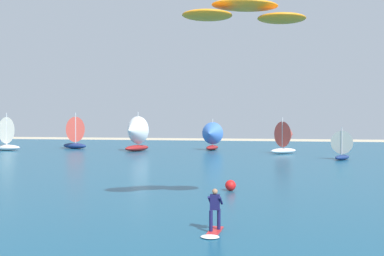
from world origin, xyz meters
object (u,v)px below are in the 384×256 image
(kite, at_px, (245,12))
(marker_buoy, at_px, (231,185))
(sailboat_mid_left, at_px, (72,132))
(sailboat_mid_right, at_px, (1,133))
(sailboat_trailing, at_px, (211,136))
(sailboat_center_horizon, at_px, (344,145))
(sailboat_heeled_over, at_px, (134,133))
(sailboat_outermost, at_px, (287,137))
(kitesurfer, at_px, (214,217))

(kite, bearing_deg, marker_buoy, 101.68)
(sailboat_mid_left, relative_size, marker_buoy, 8.28)
(sailboat_mid_right, bearing_deg, sailboat_trailing, 11.25)
(sailboat_center_horizon, bearing_deg, kite, -106.15)
(marker_buoy, bearing_deg, sailboat_trailing, 100.09)
(kite, distance_m, sailboat_mid_right, 52.82)
(sailboat_mid_right, bearing_deg, kite, -44.62)
(sailboat_center_horizon, relative_size, sailboat_mid_left, 0.65)
(sailboat_heeled_over, height_order, sailboat_mid_left, sailboat_heeled_over)
(sailboat_heeled_over, relative_size, marker_buoy, 8.30)
(sailboat_center_horizon, xyz_separation_m, sailboat_mid_right, (-46.04, 6.50, 0.83))
(sailboat_center_horizon, distance_m, sailboat_mid_left, 40.25)
(kite, height_order, sailboat_mid_right, kite)
(sailboat_outermost, bearing_deg, sailboat_heeled_over, 179.19)
(sailboat_trailing, xyz_separation_m, sailboat_mid_right, (-29.50, -5.87, 0.39))
(sailboat_outermost, relative_size, marker_buoy, 7.09)
(sailboat_center_horizon, relative_size, marker_buoy, 5.40)
(sailboat_outermost, bearing_deg, sailboat_mid_right, -178.07)
(kitesurfer, height_order, sailboat_trailing, sailboat_trailing)
(sailboat_center_horizon, distance_m, sailboat_heeled_over, 27.98)
(sailboat_mid_right, bearing_deg, sailboat_heeled_over, 4.88)
(sailboat_heeled_over, height_order, marker_buoy, sailboat_heeled_over)
(sailboat_trailing, bearing_deg, sailboat_outermost, -23.09)
(sailboat_mid_right, distance_m, marker_buoy, 47.23)
(marker_buoy, bearing_deg, sailboat_mid_right, 139.69)
(kite, xyz_separation_m, sailboat_mid_left, (-29.43, 42.91, -6.87))
(kitesurfer, relative_size, sailboat_trailing, 0.43)
(kite, bearing_deg, sailboat_mid_left, 124.45)
(kite, bearing_deg, sailboat_heeled_over, 115.08)
(marker_buoy, bearing_deg, kitesurfer, -87.78)
(kitesurfer, distance_m, sailboat_mid_left, 55.04)
(kitesurfer, bearing_deg, sailboat_center_horizon, 74.31)
(kitesurfer, xyz_separation_m, marker_buoy, (-0.40, 10.37, -0.27))
(sailboat_heeled_over, xyz_separation_m, sailboat_outermost, (20.81, -0.29, -0.37))
(sailboat_trailing, height_order, sailboat_mid_right, sailboat_mid_right)
(sailboat_center_horizon, bearing_deg, kitesurfer, -105.69)
(sailboat_mid_left, height_order, sailboat_outermost, sailboat_mid_left)
(kite, height_order, sailboat_heeled_over, kite)
(sailboat_heeled_over, distance_m, sailboat_mid_right, 19.36)
(marker_buoy, bearing_deg, sailboat_heeled_over, 117.42)
(kite, relative_size, sailboat_heeled_over, 1.14)
(marker_buoy, bearing_deg, sailboat_mid_left, 127.52)
(kitesurfer, xyz_separation_m, kite, (0.89, 4.11, 8.78))
(sailboat_center_horizon, bearing_deg, sailboat_trailing, 143.21)
(kitesurfer, bearing_deg, sailboat_heeled_over, 111.89)
(sailboat_trailing, xyz_separation_m, sailboat_outermost, (10.59, -4.52, 0.07))
(sailboat_trailing, height_order, sailboat_mid_left, sailboat_mid_left)
(sailboat_outermost, bearing_deg, sailboat_mid_left, 171.58)
(sailboat_mid_right, relative_size, sailboat_outermost, 1.15)
(sailboat_trailing, bearing_deg, sailboat_mid_left, 179.31)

